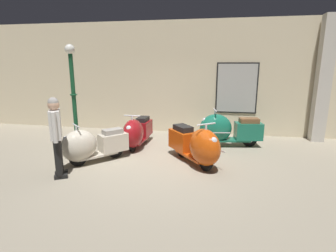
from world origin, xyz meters
TOP-DOWN VIEW (x-y plane):
  - ground_plane at (0.00, 0.00)m, footprint 60.00×60.00m
  - showroom_back_wall at (0.16, 3.22)m, footprint 18.00×0.63m
  - scooter_0 at (-1.57, -0.12)m, footprint 1.38×1.45m
  - scooter_1 at (-0.87, 1.17)m, footprint 0.54×1.61m
  - scooter_2 at (0.87, 0.19)m, footprint 1.44×1.64m
  - scooter_3 at (1.52, 1.78)m, footprint 1.77×0.76m
  - lamppost at (-2.49, 0.92)m, footprint 0.28×0.28m
  - visitor_0 at (-1.85, -0.94)m, footprint 0.38×0.49m

SIDE VIEW (x-z plane):
  - ground_plane at x=0.00m, z-range 0.00..0.00m
  - scooter_0 at x=-1.57m, z-range -0.04..0.91m
  - scooter_1 at x=-0.87m, z-range -0.04..0.93m
  - scooter_2 at x=0.87m, z-range -0.05..1.00m
  - scooter_3 at x=1.52m, z-range -0.05..1.00m
  - visitor_0 at x=-1.85m, z-range 0.13..1.76m
  - lamppost at x=-2.49m, z-range 0.02..2.77m
  - showroom_back_wall at x=0.16m, z-range 0.00..3.60m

